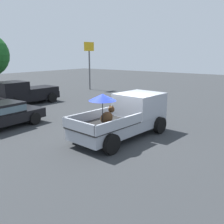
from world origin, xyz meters
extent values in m
plane|color=#2D3033|center=(0.00, 0.00, 0.00)|extent=(80.00, 80.00, 0.00)
cylinder|color=black|center=(1.83, 0.83, 0.40)|extent=(0.82, 0.35, 0.80)
cylinder|color=black|center=(1.66, -1.13, 0.40)|extent=(0.82, 0.35, 0.80)
cylinder|color=black|center=(-1.66, 1.13, 0.40)|extent=(0.82, 0.35, 0.80)
cylinder|color=black|center=(-1.83, -0.83, 0.40)|extent=(0.82, 0.35, 0.80)
cube|color=#9EA3AD|center=(0.00, 0.00, 0.57)|extent=(5.14, 2.22, 0.50)
cube|color=#9EA3AD|center=(1.39, -0.12, 1.36)|extent=(2.25, 2.03, 1.08)
cube|color=#4C606B|center=(2.39, -0.20, 1.56)|extent=(0.21, 1.72, 0.64)
cube|color=black|center=(-1.15, 0.10, 0.85)|extent=(2.95, 2.07, 0.06)
cube|color=#9EA3AD|center=(-1.07, 1.01, 1.08)|extent=(2.80, 0.34, 0.40)
cube|color=#9EA3AD|center=(-1.22, -0.82, 1.08)|extent=(2.80, 0.34, 0.40)
cube|color=#9EA3AD|center=(-2.49, 0.21, 1.08)|extent=(0.26, 1.84, 0.40)
ellipsoid|color=#472D19|center=(-1.03, 0.03, 1.14)|extent=(0.70, 0.38, 0.52)
sphere|color=#472D19|center=(-0.73, 0.00, 1.46)|extent=(0.30, 0.30, 0.28)
cone|color=#472D19|center=(-0.72, 0.08, 1.60)|extent=(0.10, 0.10, 0.12)
cone|color=#472D19|center=(-0.74, -0.08, 1.60)|extent=(0.10, 0.10, 0.12)
cylinder|color=black|center=(-1.35, -0.02, 1.43)|extent=(0.03, 0.03, 1.09)
cone|color=#1E33B7|center=(-1.35, -0.02, 2.07)|extent=(1.22, 1.22, 0.28)
cylinder|color=black|center=(0.52, 9.48, 0.38)|extent=(0.77, 0.30, 0.76)
cylinder|color=black|center=(0.63, 11.37, 0.38)|extent=(0.77, 0.30, 0.76)
cylinder|color=black|center=(3.72, 9.30, 0.38)|extent=(0.77, 0.30, 0.76)
cylinder|color=black|center=(3.83, 11.20, 0.38)|extent=(0.77, 0.30, 0.76)
cube|color=black|center=(2.18, 10.34, 0.55)|extent=(4.89, 2.06, 0.50)
cube|color=black|center=(0.98, 10.40, 1.30)|extent=(2.00, 1.90, 1.00)
cube|color=black|center=(3.17, 10.28, 1.00)|extent=(2.80, 1.95, 0.40)
cylinder|color=black|center=(-1.15, 6.75, 0.33)|extent=(0.67, 0.25, 0.66)
cylinder|color=black|center=(-1.06, 5.00, 0.33)|extent=(0.67, 0.25, 0.66)
cube|color=black|center=(-2.46, 5.81, 0.55)|extent=(4.38, 1.97, 0.52)
cube|color=black|center=(-2.56, 5.80, 1.05)|extent=(2.18, 1.70, 0.56)
cube|color=#4C606B|center=(-2.56, 5.80, 1.05)|extent=(2.12, 1.78, 0.32)
cylinder|color=#59595B|center=(11.05, 11.90, 2.03)|extent=(0.16, 0.16, 4.06)
cube|color=gold|center=(11.05, 11.90, 4.51)|extent=(1.40, 0.12, 0.90)
camera|label=1|loc=(-9.05, -6.33, 3.78)|focal=40.19mm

